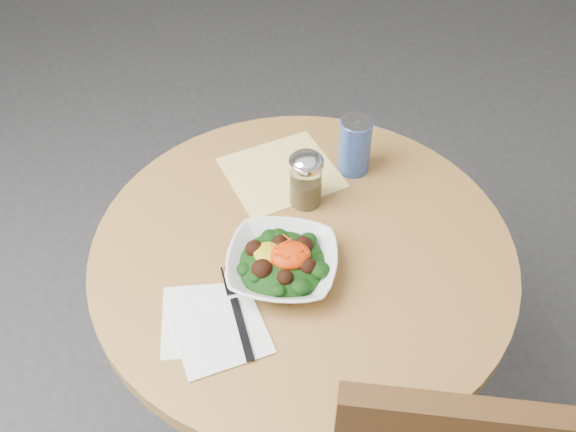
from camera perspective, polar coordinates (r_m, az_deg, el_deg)
The scene contains 8 objects.
ground at distance 1.99m, azimuth 0.95°, elevation -17.02°, with size 6.00×6.00×0.00m, color #323235.
table at distance 1.51m, azimuth 1.20°, elevation -7.61°, with size 0.90×0.90×0.75m.
cloth_napkin at distance 1.52m, azimuth -0.59°, elevation 3.87°, with size 0.25×0.23×0.00m, color yellow.
paper_napkins at distance 1.24m, azimuth -6.69°, elevation -9.59°, with size 0.21×0.22×0.00m.
salad_bowl at distance 1.29m, azimuth -0.51°, elevation -4.25°, with size 0.29×0.29×0.08m.
fork at distance 1.26m, azimuth -4.56°, elevation -8.12°, with size 0.03×0.23×0.00m.
spice_shaker at distance 1.41m, azimuth 1.59°, elevation 3.26°, with size 0.08×0.08×0.14m.
beverage_can at distance 1.49m, azimuth 5.94°, elevation 6.24°, with size 0.07×0.07×0.14m.
Camera 1 is at (-0.25, -0.86, 1.78)m, focal length 40.00 mm.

